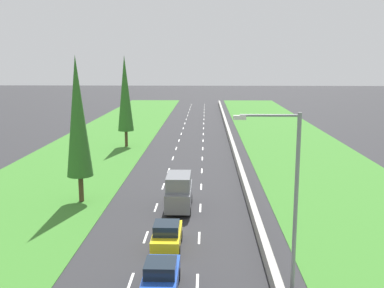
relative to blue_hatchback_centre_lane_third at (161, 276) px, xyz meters
The scene contains 11 objects.
ground_plane 39.95m from the blue_hatchback_centre_lane_third, 89.95° to the left, with size 300.00×300.00×0.00m, color #28282B.
grass_verge_left 41.90m from the blue_hatchback_centre_lane_third, 107.53° to the left, with size 14.00×140.00×0.04m, color #387528.
grass_verge_right 42.46m from the blue_hatchback_centre_lane_third, 70.19° to the left, with size 14.00×140.00×0.04m, color #387528.
median_barrier 40.36m from the blue_hatchback_centre_lane_third, 81.83° to the left, with size 0.44×120.00×0.85m, color #9E9B93.
lane_markings 39.95m from the blue_hatchback_centre_lane_third, 89.95° to the left, with size 3.64×116.00×0.01m.
blue_hatchback_centre_lane_third is the anchor object (origin of this frame).
yellow_hatchback_centre_lane 5.27m from the blue_hatchback_centre_lane_third, 91.82° to the left, with size 1.74×3.90×1.72m.
grey_van_centre_lane 12.69m from the blue_hatchback_centre_lane_third, 89.45° to the left, with size 1.96×4.90×2.82m.
poplar_tree_second 17.47m from the blue_hatchback_centre_lane_third, 119.25° to the left, with size 2.10×2.10×11.87m.
poplar_tree_third 39.49m from the blue_hatchback_centre_lane_third, 102.61° to the left, with size 2.10×2.10×12.16m.
street_light_mast 7.62m from the blue_hatchback_centre_lane_third, ahead, with size 3.20×0.28×9.00m.
Camera 1 is at (2.14, -0.30, 11.35)m, focal length 41.51 mm.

